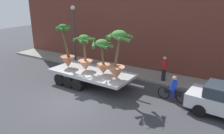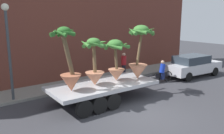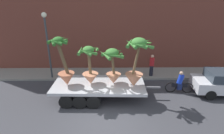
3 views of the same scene
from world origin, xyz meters
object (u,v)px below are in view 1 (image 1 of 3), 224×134
at_px(pedestrian_near_gate, 164,68).
at_px(flatbed_trailer, 89,74).
at_px(cyclist, 173,90).
at_px(street_lamp, 74,28).
at_px(potted_palm_extra, 66,51).
at_px(potted_palm_rear, 85,55).
at_px(potted_palm_front, 117,57).
at_px(potted_palm_middle, 102,57).

bearing_deg(pedestrian_near_gate, flatbed_trailer, -144.46).
relative_size(flatbed_trailer, pedestrian_near_gate, 3.88).
xyz_separation_m(cyclist, street_lamp, (-9.04, 2.17, 2.56)).
xyz_separation_m(flatbed_trailer, potted_palm_extra, (-1.75, -0.14, 1.39)).
xyz_separation_m(potted_palm_rear, street_lamp, (-3.25, 2.74, 1.20)).
relative_size(potted_palm_rear, cyclist, 1.29).
xyz_separation_m(potted_palm_extra, street_lamp, (-1.78, 2.89, 1.08)).
bearing_deg(flatbed_trailer, potted_palm_rear, 178.63).
distance_m(potted_palm_front, cyclist, 3.66).
relative_size(potted_palm_front, cyclist, 1.60).
xyz_separation_m(potted_palm_rear, potted_palm_extra, (-1.47, -0.15, 0.13)).
xyz_separation_m(potted_palm_middle, street_lamp, (-4.63, 2.72, 1.12)).
bearing_deg(flatbed_trailer, pedestrian_near_gate, 35.54).
distance_m(potted_palm_extra, cyclist, 7.45).
xyz_separation_m(flatbed_trailer, potted_palm_rear, (-0.27, 0.01, 1.26)).
bearing_deg(potted_palm_extra, cyclist, 5.68).
bearing_deg(cyclist, flatbed_trailer, -174.02).
bearing_deg(cyclist, pedestrian_near_gate, 119.85).
bearing_deg(potted_palm_rear, pedestrian_near_gate, 33.77).
distance_m(flatbed_trailer, potted_palm_rear, 1.29).
bearing_deg(potted_palm_rear, potted_palm_middle, 0.86).
height_order(cyclist, street_lamp, street_lamp).
height_order(flatbed_trailer, potted_palm_front, potted_palm_front).
bearing_deg(potted_palm_front, cyclist, 17.04).
bearing_deg(potted_palm_front, street_lamp, 152.32).
relative_size(potted_palm_rear, potted_palm_front, 0.81).
height_order(potted_palm_middle, cyclist, potted_palm_middle).
distance_m(potted_palm_rear, potted_palm_front, 2.73).
xyz_separation_m(potted_palm_rear, pedestrian_near_gate, (4.42, 2.96, -0.98)).
relative_size(potted_palm_rear, potted_palm_extra, 0.80).
distance_m(flatbed_trailer, pedestrian_near_gate, 5.10).
distance_m(potted_palm_front, pedestrian_near_gate, 3.99).
bearing_deg(street_lamp, pedestrian_near_gate, 1.63).
xyz_separation_m(potted_palm_front, street_lamp, (-5.94, 3.12, 0.86)).
distance_m(cyclist, street_lamp, 9.64).
distance_m(potted_palm_rear, cyclist, 5.97).
relative_size(flatbed_trailer, street_lamp, 1.37).
bearing_deg(flatbed_trailer, potted_palm_front, -8.79).
height_order(flatbed_trailer, cyclist, cyclist).
height_order(potted_palm_middle, street_lamp, street_lamp).
distance_m(potted_palm_extra, street_lamp, 3.56).
relative_size(potted_palm_middle, cyclist, 1.21).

